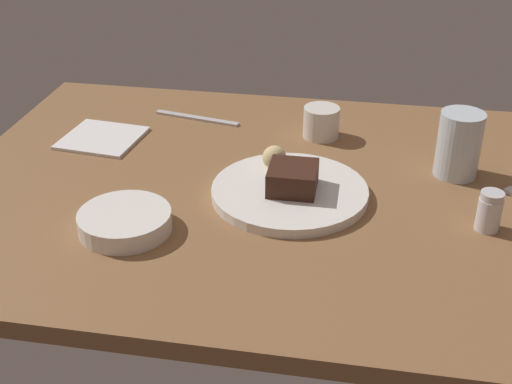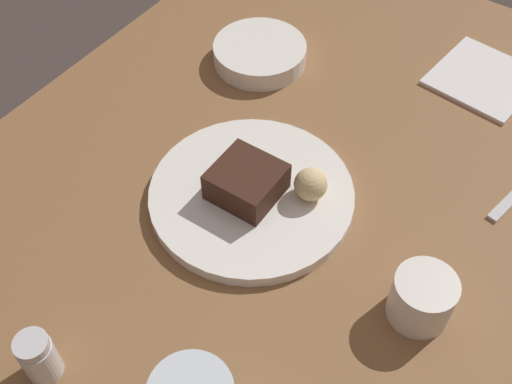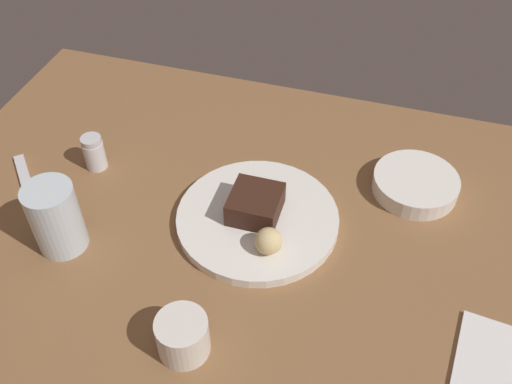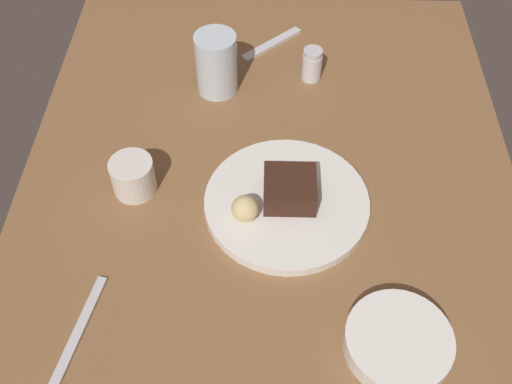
{
  "view_description": "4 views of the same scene",
  "coord_description": "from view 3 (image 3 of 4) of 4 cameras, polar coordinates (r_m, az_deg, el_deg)",
  "views": [
    {
      "loc": [
        13.18,
        -104.79,
        61.97
      ],
      "look_at": [
        -4.41,
        -6.5,
        5.25
      ],
      "focal_mm": 48.41,
      "sensor_mm": 36.0,
      "label": 1
    },
    {
      "loc": [
        43.91,
        27.27,
        68.49
      ],
      "look_at": [
        1.8,
        -1.64,
        6.48
      ],
      "focal_mm": 44.83,
      "sensor_mm": 36.0,
      "label": 2
    },
    {
      "loc": [
        -17.35,
        57.89,
        73.88
      ],
      "look_at": [
        1.86,
        -5.62,
        7.32
      ],
      "focal_mm": 40.2,
      "sensor_mm": 36.0,
      "label": 3
    },
    {
      "loc": [
        -58.99,
        -0.07,
        80.63
      ],
      "look_at": [
        -0.62,
        1.81,
        8.21
      ],
      "focal_mm": 42.11,
      "sensor_mm": 36.0,
      "label": 4
    }
  ],
  "objects": [
    {
      "name": "salt_shaker",
      "position": [
        1.07,
        -15.81,
        3.81
      ],
      "size": [
        3.83,
        3.83,
        6.62
      ],
      "color": "silver",
      "rests_on": "dining_table"
    },
    {
      "name": "chocolate_cake_slice",
      "position": [
        0.93,
        -0.07,
        -1.21
      ],
      "size": [
        8.13,
        8.37,
        4.21
      ],
      "primitive_type": "cube",
      "rotation": [
        0.0,
        0.0,
        3.15
      ],
      "color": "#381E14",
      "rests_on": "dessert_plate"
    },
    {
      "name": "dessert_spoon",
      "position": [
        1.09,
        -21.87,
        1.0
      ],
      "size": [
        11.48,
        12.26,
        0.7
      ],
      "primitive_type": "cube",
      "rotation": [
        0.0,
        0.0,
        5.46
      ],
      "color": "silver",
      "rests_on": "dining_table"
    },
    {
      "name": "water_glass",
      "position": [
        0.93,
        -19.31,
        -2.44
      ],
      "size": [
        7.78,
        7.78,
        11.97
      ],
      "primitive_type": "cylinder",
      "color": "silver",
      "rests_on": "dining_table"
    },
    {
      "name": "dining_table",
      "position": [
        0.94,
        0.09,
        -5.05
      ],
      "size": [
        120.0,
        84.0,
        3.0
      ],
      "primitive_type": "cube",
      "color": "brown",
      "rests_on": "ground"
    },
    {
      "name": "folded_napkin",
      "position": [
        0.86,
        24.11,
        -16.05
      ],
      "size": [
        16.11,
        15.74,
        0.6
      ],
      "primitive_type": "cube",
      "rotation": [
        0.0,
        0.0,
        -0.11
      ],
      "color": "white",
      "rests_on": "dining_table"
    },
    {
      "name": "coffee_cup",
      "position": [
        0.79,
        -7.31,
        -14.03
      ],
      "size": [
        7.17,
        7.17,
        6.23
      ],
      "primitive_type": "cylinder",
      "color": "silver",
      "rests_on": "dining_table"
    },
    {
      "name": "side_bowl",
      "position": [
        1.03,
        15.57,
        0.77
      ],
      "size": [
        14.7,
        14.7,
        3.14
      ],
      "primitive_type": "cylinder",
      "color": "white",
      "rests_on": "dining_table"
    },
    {
      "name": "dessert_plate",
      "position": [
        0.95,
        0.15,
        -2.67
      ],
      "size": [
        26.78,
        26.78,
        1.7
      ],
      "primitive_type": "cylinder",
      "color": "white",
      "rests_on": "dining_table"
    },
    {
      "name": "bread_roll",
      "position": [
        0.88,
        1.25,
        -4.91
      ],
      "size": [
        4.3,
        4.3,
        4.3
      ],
      "primitive_type": "sphere",
      "color": "#DBC184",
      "rests_on": "dessert_plate"
    }
  ]
}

